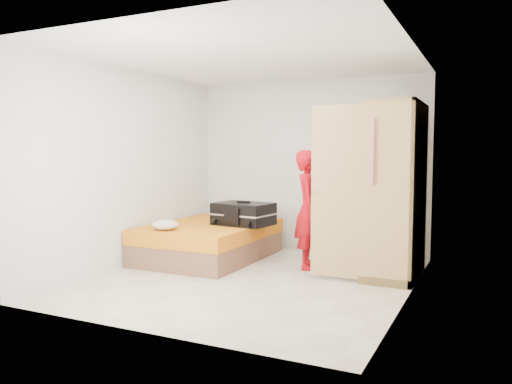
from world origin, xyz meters
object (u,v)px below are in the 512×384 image
at_px(person, 309,209).
at_px(suitcase, 243,214).
at_px(wardrobe, 391,195).
at_px(bed, 210,241).
at_px(round_cushion, 165,225).

relative_size(person, suitcase, 1.82).
distance_m(wardrobe, suitcase, 2.05).
bearing_deg(suitcase, bed, -159.59).
bearing_deg(bed, wardrobe, 1.82).
bearing_deg(wardrobe, round_cushion, -163.29).
xyz_separation_m(bed, wardrobe, (2.50, 0.08, 0.75)).
distance_m(person, round_cushion, 1.89).
height_order(wardrobe, suitcase, wardrobe).
bearing_deg(round_cushion, bed, 72.87).
bearing_deg(round_cushion, person, 25.24).
relative_size(wardrobe, round_cushion, 6.18).
bearing_deg(suitcase, wardrobe, 5.97).
xyz_separation_m(wardrobe, round_cushion, (-2.73, -0.82, -0.43)).
relative_size(bed, round_cushion, 5.94).
bearing_deg(bed, person, 2.32).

